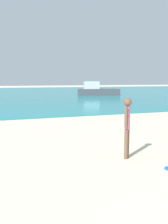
# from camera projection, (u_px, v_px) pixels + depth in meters

# --- Properties ---
(water) EXTENTS (160.00, 60.00, 0.06)m
(water) POSITION_uv_depth(u_px,v_px,m) (14.00, 93.00, 42.20)
(water) COLOR teal
(water) RESTS_ON ground
(person_standing) EXTENTS (0.29, 0.31, 1.68)m
(person_standing) POSITION_uv_depth(u_px,v_px,m) (127.00, 124.00, 6.77)
(person_standing) COLOR brown
(person_standing) RESTS_ON ground
(boat_near) EXTENTS (5.99, 3.03, 1.95)m
(boat_near) POSITION_uv_depth(u_px,v_px,m) (97.00, 91.00, 34.49)
(boat_near) COLOR #4C4C51
(boat_near) RESTS_ON water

